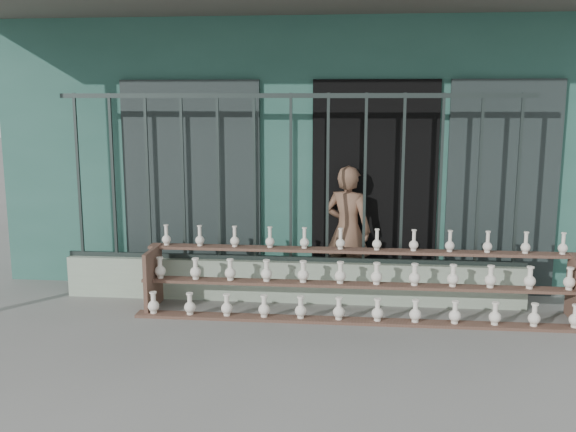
# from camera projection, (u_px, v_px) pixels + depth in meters

# --- Properties ---
(ground) EXTENTS (60.00, 60.00, 0.00)m
(ground) POSITION_uv_depth(u_px,v_px,m) (277.00, 344.00, 5.79)
(ground) COLOR slate
(workshop_building) EXTENTS (7.40, 6.60, 3.21)m
(workshop_building) POSITION_uv_depth(u_px,v_px,m) (310.00, 137.00, 9.64)
(workshop_building) COLOR #2B5A4E
(workshop_building) RESTS_ON ground
(parapet_wall) EXTENTS (5.00, 0.20, 0.45)m
(parapet_wall) POSITION_uv_depth(u_px,v_px,m) (291.00, 281.00, 7.02)
(parapet_wall) COLOR #9BAF96
(parapet_wall) RESTS_ON ground
(security_fence) EXTENTS (5.00, 0.04, 1.80)m
(security_fence) POSITION_uv_depth(u_px,v_px,m) (291.00, 179.00, 6.82)
(security_fence) COLOR #283330
(security_fence) RESTS_ON parapet_wall
(shelf_rack) EXTENTS (4.50, 0.68, 0.85)m
(shelf_rack) POSITION_uv_depth(u_px,v_px,m) (358.00, 281.00, 6.52)
(shelf_rack) COLOR brown
(shelf_rack) RESTS_ON ground
(elderly_woman) EXTENTS (0.63, 0.52, 1.46)m
(elderly_woman) POSITION_uv_depth(u_px,v_px,m) (348.00, 230.00, 7.21)
(elderly_woman) COLOR brown
(elderly_woman) RESTS_ON ground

